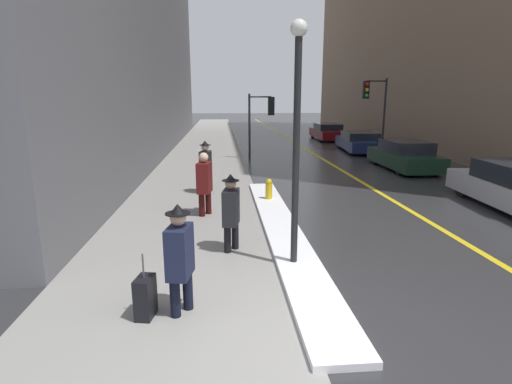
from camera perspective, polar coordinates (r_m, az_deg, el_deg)
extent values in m
plane|color=#2D2D30|center=(5.31, 8.73, -21.29)|extent=(160.00, 160.00, 0.00)
cube|color=gray|center=(19.48, -7.58, 4.30)|extent=(4.00, 80.00, 0.01)
cube|color=gold|center=(20.13, 9.80, 4.49)|extent=(0.16, 80.00, 0.00)
cube|color=white|center=(9.22, 3.77, -5.40)|extent=(0.80, 9.71, 0.10)
cylinder|color=black|center=(6.89, 5.74, 4.87)|extent=(0.12, 0.12, 4.00)
sphere|color=silver|center=(6.90, 6.16, 22.25)|extent=(0.28, 0.28, 0.28)
cylinder|color=black|center=(20.14, -0.94, 9.29)|extent=(0.11, 0.11, 3.22)
cylinder|color=black|center=(20.19, 0.63, 13.44)|extent=(1.10, 0.16, 0.07)
cube|color=black|center=(20.29, 2.19, 12.16)|extent=(0.31, 0.22, 0.90)
sphere|color=red|center=(20.41, 2.12, 12.98)|extent=(0.19, 0.19, 0.19)
sphere|color=orange|center=(20.41, 2.12, 12.17)|extent=(0.19, 0.19, 0.19)
sphere|color=green|center=(20.42, 2.11, 11.36)|extent=(0.19, 0.19, 0.19)
cylinder|color=black|center=(22.61, 17.81, 10.12)|extent=(0.11, 0.11, 4.02)
cylinder|color=black|center=(22.36, 16.85, 14.94)|extent=(1.10, 0.15, 0.07)
cube|color=black|center=(22.12, 15.45, 13.88)|extent=(0.31, 0.22, 0.90)
sphere|color=red|center=(22.02, 15.63, 14.62)|extent=(0.19, 0.19, 0.19)
sphere|color=orange|center=(22.01, 15.58, 13.88)|extent=(0.19, 0.19, 0.19)
sphere|color=green|center=(22.01, 15.54, 13.13)|extent=(0.19, 0.19, 0.19)
cylinder|color=black|center=(5.95, -9.76, -12.71)|extent=(0.14, 0.14, 0.82)
cylinder|color=black|center=(5.79, -11.53, -13.56)|extent=(0.14, 0.14, 0.82)
cube|color=#191E38|center=(5.65, -10.86, -8.36)|extent=(0.38, 0.54, 0.72)
sphere|color=tan|center=(5.50, -11.08, -3.62)|extent=(0.22, 0.22, 0.22)
cylinder|color=black|center=(5.48, -11.11, -3.01)|extent=(0.35, 0.35, 0.01)
cone|color=black|center=(5.46, -11.14, -2.34)|extent=(0.21, 0.21, 0.13)
cylinder|color=black|center=(8.09, -3.00, -5.48)|extent=(0.14, 0.14, 0.80)
cylinder|color=black|center=(7.90, -4.10, -5.95)|extent=(0.14, 0.14, 0.80)
cube|color=black|center=(7.84, -3.60, -2.18)|extent=(0.37, 0.53, 0.70)
sphere|color=tan|center=(7.73, -3.65, 1.22)|extent=(0.22, 0.22, 0.22)
cylinder|color=black|center=(7.72, -3.66, 1.65)|extent=(0.34, 0.34, 0.01)
cone|color=black|center=(7.71, -3.66, 2.13)|extent=(0.21, 0.21, 0.13)
cylinder|color=#340C0C|center=(10.57, -6.84, -0.83)|extent=(0.16, 0.16, 0.89)
cylinder|color=#340C0C|center=(10.36, -7.77, -1.14)|extent=(0.16, 0.16, 0.89)
cube|color=#561414|center=(10.34, -7.39, 2.06)|extent=(0.41, 0.58, 0.78)
sphere|color=beige|center=(10.25, -7.48, 4.94)|extent=(0.24, 0.24, 0.24)
cube|color=black|center=(10.72, -6.94, 1.56)|extent=(0.14, 0.23, 0.28)
cylinder|color=black|center=(13.04, -6.78, 1.81)|extent=(0.15, 0.15, 0.86)
cylinder|color=black|center=(12.84, -7.53, 1.61)|extent=(0.15, 0.15, 0.86)
cube|color=black|center=(12.84, -7.22, 4.12)|extent=(0.40, 0.57, 0.76)
sphere|color=beige|center=(12.77, -7.29, 6.39)|extent=(0.23, 0.23, 0.23)
cylinder|color=black|center=(12.76, -7.30, 6.68)|extent=(0.36, 0.36, 0.01)
cone|color=black|center=(12.76, -7.31, 6.99)|extent=(0.22, 0.22, 0.14)
cylinder|color=black|center=(13.99, 27.47, 0.82)|extent=(0.25, 0.71, 0.69)
cylinder|color=black|center=(14.74, 32.49, 0.80)|extent=(0.25, 0.71, 0.69)
cube|color=black|center=(18.45, 20.35, 4.46)|extent=(1.78, 4.39, 0.62)
cube|color=black|center=(18.28, 20.62, 6.12)|extent=(1.61, 2.30, 0.49)
cylinder|color=black|center=(19.42, 16.69, 4.71)|extent=(0.20, 0.60, 0.60)
cylinder|color=black|center=(19.99, 20.67, 4.64)|extent=(0.20, 0.60, 0.60)
cylinder|color=black|center=(16.95, 19.89, 3.30)|extent=(0.20, 0.60, 0.60)
cylinder|color=black|center=(17.60, 24.30, 3.26)|extent=(0.20, 0.60, 0.60)
cube|color=navy|center=(23.98, 14.48, 6.70)|extent=(2.29, 4.88, 0.56)
cube|color=black|center=(23.82, 14.61, 7.82)|extent=(1.93, 2.61, 0.40)
cylinder|color=black|center=(25.23, 11.89, 6.94)|extent=(0.26, 0.72, 0.70)
cylinder|color=black|center=(25.60, 15.45, 6.84)|extent=(0.26, 0.72, 0.70)
cylinder|color=black|center=(22.39, 13.35, 6.10)|extent=(0.26, 0.72, 0.70)
cylinder|color=black|center=(22.80, 17.31, 5.99)|extent=(0.26, 0.72, 0.70)
cube|color=#600F14|center=(30.33, 10.13, 8.24)|extent=(1.92, 4.90, 0.60)
cube|color=black|center=(30.17, 10.23, 9.20)|extent=(1.71, 2.57, 0.44)
cylinder|color=black|center=(31.63, 8.10, 8.31)|extent=(0.20, 0.71, 0.70)
cylinder|color=black|center=(31.98, 10.87, 8.26)|extent=(0.20, 0.71, 0.70)
cylinder|color=black|center=(28.70, 9.29, 7.78)|extent=(0.20, 0.71, 0.70)
cylinder|color=black|center=(29.08, 12.32, 7.72)|extent=(0.20, 0.71, 0.70)
cube|color=black|center=(5.92, -15.53, -14.34)|extent=(0.28, 0.39, 0.60)
cylinder|color=#4C4C51|center=(5.72, -15.83, -10.11)|extent=(0.02, 0.02, 0.35)
cylinder|color=gold|center=(11.75, 1.85, -0.15)|extent=(0.20, 0.20, 0.55)
sphere|color=gold|center=(11.68, 1.86, 1.45)|extent=(0.18, 0.18, 0.18)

